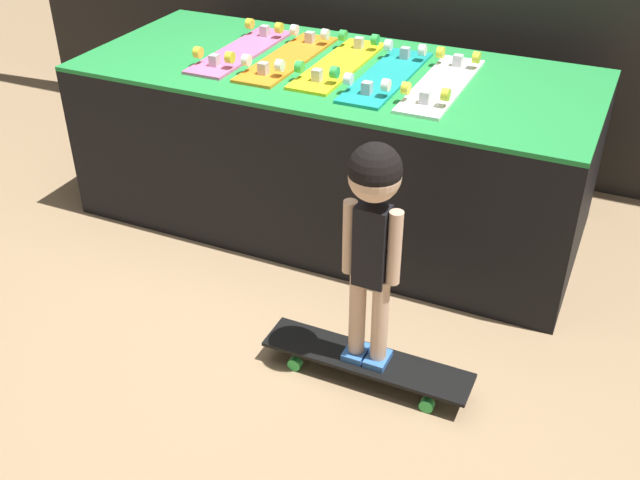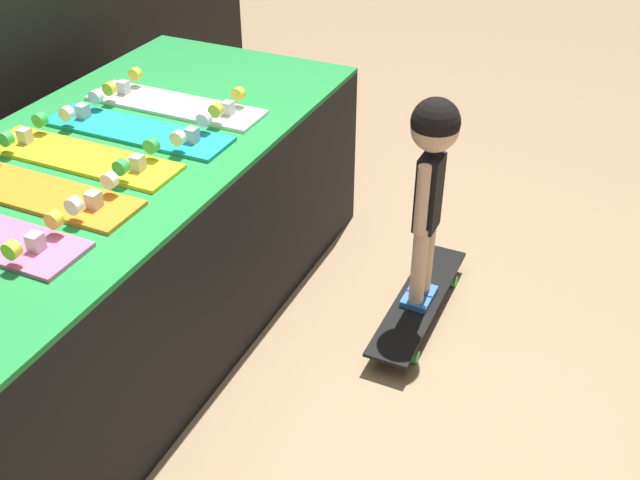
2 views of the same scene
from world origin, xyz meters
The scene contains 8 objects.
ground_plane centered at (0.00, 0.00, 0.00)m, with size 16.00×16.00×0.00m, color #9E7F5B.
display_rack centered at (0.00, 0.69, 0.39)m, with size 2.38×1.03×0.77m.
skateboard_orange_on_rack centered at (-0.25, 0.70, 0.79)m, with size 0.20×0.73×0.09m.
skateboard_yellow_on_rack centered at (0.00, 0.72, 0.79)m, with size 0.20×0.73×0.09m.
skateboard_teal_on_rack centered at (0.25, 0.67, 0.79)m, with size 0.20×0.73×0.09m.
skateboard_white_on_rack centered at (0.50, 0.67, 0.79)m, with size 0.20×0.73×0.09m.
skateboard_on_floor centered at (0.59, -0.36, 0.07)m, with size 0.79×0.18×0.09m.
child centered at (0.59, -0.36, 0.70)m, with size 0.21×0.18×0.87m.
Camera 2 is at (-1.74, -0.99, 1.99)m, focal length 42.00 mm.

